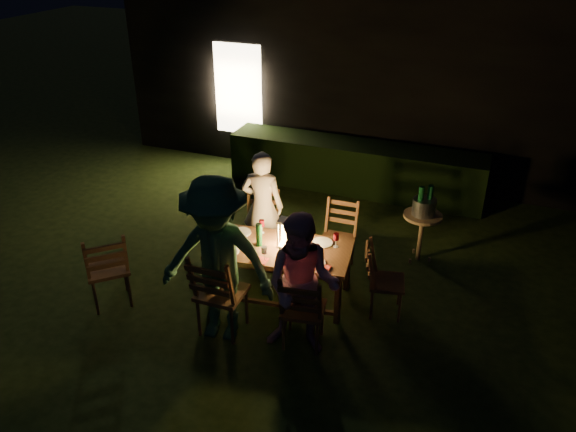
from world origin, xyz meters
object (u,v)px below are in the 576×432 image
at_px(bottle_bucket_b, 429,203).
at_px(bottle_table, 259,235).
at_px(chair_near_right, 303,322).
at_px(side_table, 422,220).
at_px(chair_far_right, 337,249).
at_px(chair_spare, 110,281).
at_px(person_house_side, 263,206).
at_px(lantern, 285,234).
at_px(person_opp_left, 217,261).
at_px(dining_table, 280,253).
at_px(chair_far_left, 262,239).
at_px(ice_bucket, 424,207).
at_px(bottle_bucket_a, 420,204).
at_px(chair_near_left, 222,306).
at_px(person_opp_right, 302,286).
at_px(chair_end, 385,292).

bearing_deg(bottle_bucket_b, bottle_table, -138.32).
height_order(chair_near_right, side_table, chair_near_right).
xyz_separation_m(chair_near_right, chair_far_right, (-0.09, 1.54, -0.01)).
bearing_deg(chair_spare, bottle_table, -15.84).
relative_size(person_house_side, lantern, 4.31).
xyz_separation_m(person_opp_left, side_table, (1.74, 2.31, -0.34)).
bearing_deg(side_table, bottle_table, -138.23).
relative_size(dining_table, person_opp_left, 0.92).
bearing_deg(person_opp_left, bottle_table, 76.29).
relative_size(dining_table, bottle_table, 6.15).
relative_size(lantern, bottle_bucket_b, 1.09).
bearing_deg(chair_far_left, chair_far_right, 172.28).
distance_m(person_house_side, lantern, 0.92).
distance_m(chair_near_right, person_house_side, 1.88).
height_order(chair_spare, lantern, chair_spare).
height_order(bottle_table, bottle_bucket_b, bottle_bucket_b).
bearing_deg(ice_bucket, bottle_table, -138.23).
height_order(chair_far_left, side_table, chair_far_left).
bearing_deg(side_table, bottle_bucket_a, -141.34).
height_order(chair_near_left, bottle_bucket_b, chair_near_left).
bearing_deg(chair_far_right, person_opp_right, 92.00).
bearing_deg(dining_table, person_opp_right, -61.24).
xyz_separation_m(chair_far_right, side_table, (0.95, 0.61, 0.31)).
bearing_deg(chair_spare, person_opp_right, -41.45).
bearing_deg(bottle_bucket_a, side_table, 38.66).
xyz_separation_m(lantern, ice_bucket, (1.36, 1.39, -0.05)).
height_order(chair_near_left, side_table, chair_near_left).
distance_m(chair_far_left, lantern, 1.03).
distance_m(person_opp_left, ice_bucket, 2.90).
height_order(person_opp_left, ice_bucket, person_opp_left).
bearing_deg(lantern, person_opp_right, -58.08).
height_order(side_table, ice_bucket, ice_bucket).
bearing_deg(person_house_side, chair_spare, 45.00).
height_order(chair_spare, ice_bucket, chair_spare).
bearing_deg(bottle_table, chair_far_left, 111.98).
height_order(chair_end, person_opp_right, person_opp_right).
bearing_deg(chair_far_right, chair_near_left, 62.59).
height_order(dining_table, chair_far_left, chair_far_left).
xyz_separation_m(ice_bucket, bottle_bucket_a, (-0.05, -0.04, 0.05)).
distance_m(person_opp_right, bottle_table, 1.08).
bearing_deg(lantern, chair_spare, -153.76).
bearing_deg(chair_far_left, side_table, -174.25).
bearing_deg(chair_far_right, chair_spare, 35.29).
bearing_deg(chair_end, chair_spare, -83.64).
bearing_deg(bottle_table, chair_far_right, 51.05).
xyz_separation_m(chair_near_left, chair_far_right, (0.80, 1.66, -0.04)).
relative_size(chair_near_left, side_table, 1.61).
relative_size(chair_spare, bottle_table, 3.70).
bearing_deg(bottle_table, dining_table, 7.23).
bearing_deg(chair_far_right, dining_table, 60.02).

